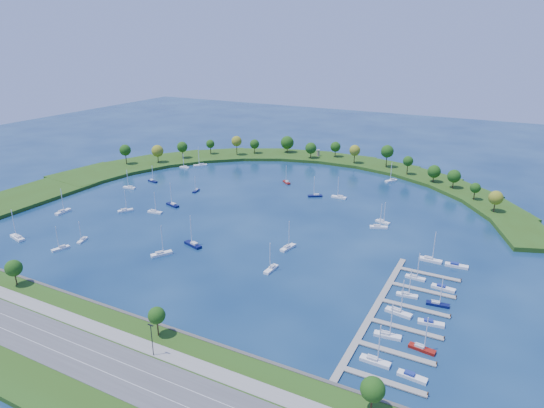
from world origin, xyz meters
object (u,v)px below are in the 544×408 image
at_px(docked_boat_4, 398,312).
at_px(moored_boat_0, 63,211).
at_px(dock_system, 397,314).
at_px(moored_boat_19, 339,197).
at_px(docked_boat_3, 422,348).
at_px(moored_boat_3, 379,226).
at_px(docked_boat_10, 430,259).
at_px(moored_boat_18, 185,167).
at_px(docked_boat_0, 375,360).
at_px(moored_boat_7, 82,239).
at_px(moored_boat_5, 196,190).
at_px(moored_boat_16, 173,204).
at_px(moored_boat_15, 155,211).
at_px(moored_boat_11, 288,247).
at_px(harbor_tower, 318,153).
at_px(moored_boat_4, 391,180).
at_px(moored_boat_21, 153,181).
at_px(docked_boat_5, 431,323).
at_px(moored_boat_14, 125,210).
at_px(docked_boat_1, 412,376).
at_px(docked_boat_9, 443,288).
at_px(docked_boat_6, 407,294).
at_px(docked_boat_7, 438,303).
at_px(moored_boat_13, 193,244).
at_px(moored_boat_10, 271,268).
at_px(docked_boat_11, 456,265).
at_px(moored_boat_6, 383,221).
at_px(moored_boat_12, 161,253).
at_px(moored_boat_8, 287,182).
at_px(moored_boat_9, 200,165).
at_px(docked_boat_8, 415,277).
at_px(moored_boat_2, 315,195).
at_px(moored_boat_1, 17,237).
at_px(moored_boat_20, 129,187).
at_px(moored_boat_17, 61,248).

bearing_deg(docked_boat_4, moored_boat_0, -175.76).
distance_m(dock_system, moored_boat_19, 116.20).
distance_m(moored_boat_0, docked_boat_3, 187.37).
xyz_separation_m(moored_boat_3, docked_boat_10, (27.98, -24.32, 0.03)).
height_order(moored_boat_18, docked_boat_0, docked_boat_0).
relative_size(moored_boat_3, moored_boat_7, 1.25).
xyz_separation_m(moored_boat_5, moored_boat_16, (3.38, -25.53, 0.08)).
bearing_deg(moored_boat_15, moored_boat_16, 75.31).
bearing_deg(moored_boat_11, docked_boat_10, -62.62).
xyz_separation_m(harbor_tower, docked_boat_3, (111.14, -192.34, -3.48)).
relative_size(moored_boat_4, moored_boat_7, 1.27).
distance_m(moored_boat_21, docked_boat_4, 186.03).
bearing_deg(dock_system, docked_boat_5, -0.82).
height_order(dock_system, moored_boat_16, moored_boat_16).
relative_size(moored_boat_14, docked_boat_5, 1.35).
height_order(docked_boat_1, docked_boat_9, docked_boat_9).
relative_size(docked_boat_4, docked_boat_6, 1.19).
bearing_deg(docked_boat_7, moored_boat_13, 173.51).
bearing_deg(moored_boat_16, moored_boat_15, 99.83).
distance_m(moored_boat_10, docked_boat_11, 72.99).
relative_size(moored_boat_11, moored_boat_15, 1.09).
relative_size(harbor_tower, moored_boat_19, 0.37).
distance_m(moored_boat_6, moored_boat_10, 72.73).
relative_size(moored_boat_21, docked_boat_3, 0.93).
bearing_deg(docked_boat_9, moored_boat_12, -161.64).
bearing_deg(docked_boat_10, moored_boat_19, 137.04).
distance_m(moored_boat_8, moored_boat_11, 93.96).
bearing_deg(moored_boat_8, docked_boat_11, -172.41).
bearing_deg(moored_boat_11, docked_boat_4, -106.16).
height_order(moored_boat_9, docked_boat_8, moored_boat_9).
bearing_deg(moored_boat_3, docked_boat_4, -91.01).
relative_size(moored_boat_6, docked_boat_4, 0.84).
height_order(moored_boat_18, docked_boat_10, docked_boat_10).
distance_m(moored_boat_13, docked_boat_4, 92.04).
height_order(docked_boat_8, docked_boat_10, docked_boat_10).
height_order(moored_boat_3, moored_boat_15, moored_boat_3).
height_order(moored_boat_14, docked_boat_1, moored_boat_14).
bearing_deg(moored_boat_2, moored_boat_1, 18.75).
height_order(moored_boat_18, docked_boat_4, docked_boat_4).
bearing_deg(moored_boat_20, moored_boat_21, -109.79).
distance_m(moored_boat_8, moored_boat_9, 70.35).
distance_m(moored_boat_6, moored_boat_15, 114.51).
xyz_separation_m(docked_boat_3, docked_boat_10, (-8.12, 59.74, 0.05)).
bearing_deg(docked_boat_7, moored_boat_18, 145.06).
bearing_deg(moored_boat_3, moored_boat_10, -134.24).
bearing_deg(docked_boat_4, moored_boat_5, 160.13).
xyz_separation_m(moored_boat_2, moored_boat_17, (-69.55, -113.79, -0.03)).
height_order(moored_boat_16, docked_boat_0, moored_boat_16).
relative_size(moored_boat_10, moored_boat_21, 1.12).
bearing_deg(moored_boat_19, moored_boat_10, 92.85).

